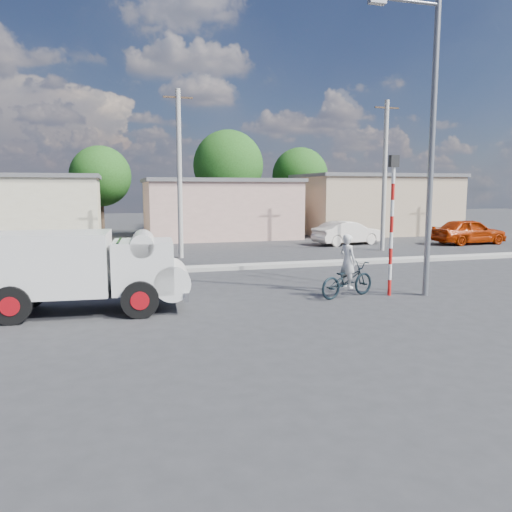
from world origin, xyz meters
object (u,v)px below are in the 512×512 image
object	(u,v)px
cyclist	(347,271)
car_cream	(347,233)
bicycle	(347,280)
truck	(88,268)
streetlight	(428,135)
traffic_pole	(392,213)
car_red	(469,231)

from	to	relation	value
cyclist	car_cream	size ratio (longest dim) A/B	0.39
cyclist	bicycle	bearing A→B (deg)	-0.00
truck	car_cream	bearing A→B (deg)	47.38
bicycle	streetlight	size ratio (longest dim) A/B	0.23
car_cream	cyclist	bearing A→B (deg)	142.39
car_cream	traffic_pole	distance (m)	14.80
truck	streetlight	size ratio (longest dim) A/B	0.61
car_cream	car_red	bearing A→B (deg)	-115.24
bicycle	truck	bearing A→B (deg)	70.20
traffic_pole	truck	bearing A→B (deg)	177.95
car_cream	bicycle	bearing A→B (deg)	142.39
cyclist	streetlight	world-z (taller)	streetlight
truck	cyclist	size ratio (longest dim) A/B	3.27
car_red	traffic_pole	distance (m)	17.38
bicycle	car_red	world-z (taller)	car_red
bicycle	cyclist	xyz separation A→B (m)	(0.00, 0.00, 0.28)
car_cream	truck	bearing A→B (deg)	121.73
bicycle	cyclist	bearing A→B (deg)	-0.00
car_red	cyclist	bearing A→B (deg)	128.28
car_cream	traffic_pole	bearing A→B (deg)	147.54
streetlight	cyclist	bearing A→B (deg)	169.26
cyclist	traffic_pole	world-z (taller)	traffic_pole
car_red	streetlight	world-z (taller)	streetlight
cyclist	car_red	xyz separation A→B (m)	(13.92, 11.77, -0.05)
truck	car_red	size ratio (longest dim) A/B	1.19
car_red	traffic_pole	xyz separation A→B (m)	(-12.52, -11.91, 1.82)
streetlight	traffic_pole	bearing A→B (deg)	162.27
streetlight	truck	bearing A→B (deg)	176.41
bicycle	streetlight	world-z (taller)	streetlight
bicycle	traffic_pole	size ratio (longest dim) A/B	0.48
car_red	car_cream	bearing A→B (deg)	74.23
bicycle	car_red	xyz separation A→B (m)	(13.92, 11.77, 0.23)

